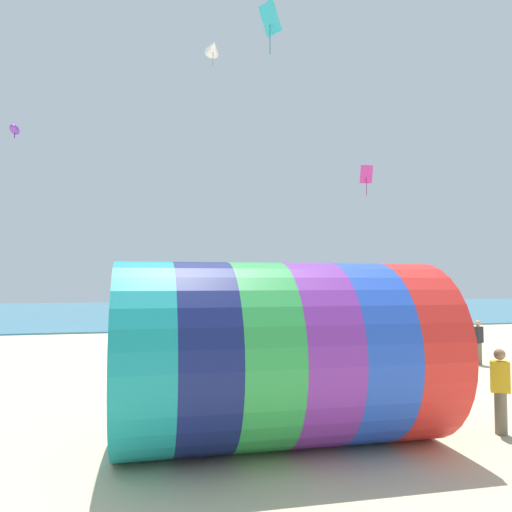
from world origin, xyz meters
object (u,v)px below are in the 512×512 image
at_px(kite_purple_parafoil, 15,130).
at_px(bystander_far_left, 478,342).
at_px(kite_magenta_diamond, 366,175).
at_px(kite_white_delta, 213,48).
at_px(giant_inflatable_tube, 281,353).
at_px(kite_handler, 500,390).
at_px(bystander_near_water, 385,336).
at_px(kite_cyan_diamond, 270,19).
at_px(bystander_mid_beach, 397,328).

relative_size(kite_purple_parafoil, bystander_far_left, 0.77).
distance_m(kite_magenta_diamond, kite_white_delta, 10.83).
distance_m(giant_inflatable_tube, kite_handler, 4.64).
height_order(kite_purple_parafoil, bystander_near_water, kite_purple_parafoil).
relative_size(kite_cyan_diamond, bystander_mid_beach, 1.01).
height_order(kite_magenta_diamond, bystander_near_water, kite_magenta_diamond).
xyz_separation_m(kite_handler, kite_white_delta, (-4.61, 9.52, 11.07)).
bearing_deg(kite_white_delta, bystander_mid_beach, 17.53).
height_order(kite_handler, kite_white_delta, kite_white_delta).
bearing_deg(bystander_near_water, kite_magenta_diamond, 72.99).
relative_size(kite_magenta_diamond, kite_white_delta, 1.43).
bearing_deg(kite_purple_parafoil, giant_inflatable_tube, -62.23).
bearing_deg(kite_handler, kite_cyan_diamond, 110.33).
relative_size(giant_inflatable_tube, kite_cyan_diamond, 3.47).
height_order(kite_white_delta, bystander_far_left, kite_white_delta).
height_order(kite_cyan_diamond, bystander_near_water, kite_cyan_diamond).
xyz_separation_m(kite_cyan_diamond, kite_purple_parafoil, (-10.39, 9.17, -1.90)).
xyz_separation_m(kite_handler, bystander_mid_beach, (4.44, 12.38, 0.02)).
bearing_deg(kite_cyan_diamond, giant_inflatable_tube, -103.00).
bearing_deg(kite_handler, bystander_far_left, 55.75).
bearing_deg(kite_handler, giant_inflatable_tube, 175.68).
xyz_separation_m(kite_handler, bystander_near_water, (2.78, 10.29, -0.11)).
relative_size(kite_handler, bystander_mid_beach, 0.98).
xyz_separation_m(kite_cyan_diamond, bystander_far_left, (7.89, -0.29, -11.47)).
bearing_deg(bystander_far_left, kite_purple_parafoil, 152.66).
xyz_separation_m(kite_handler, bystander_far_left, (5.04, 7.41, -0.05)).
bearing_deg(bystander_near_water, kite_handler, -105.12).
xyz_separation_m(kite_magenta_diamond, kite_white_delta, (-8.80, -5.37, 3.34)).
distance_m(kite_white_delta, bystander_near_water, 13.42).
height_order(giant_inflatable_tube, kite_handler, giant_inflatable_tube).
distance_m(giant_inflatable_tube, bystander_far_left, 11.94).
distance_m(kite_purple_parafoil, kite_white_delta, 11.43).
distance_m(giant_inflatable_tube, kite_white_delta, 13.74).
xyz_separation_m(giant_inflatable_tube, bystander_far_left, (9.59, 7.06, -0.90)).
bearing_deg(kite_purple_parafoil, bystander_mid_beach, -14.21).
distance_m(kite_handler, bystander_mid_beach, 13.15).
xyz_separation_m(kite_magenta_diamond, bystander_mid_beach, (0.26, -2.51, -7.71)).
relative_size(giant_inflatable_tube, bystander_far_left, 3.76).
bearing_deg(kite_magenta_diamond, kite_handler, -105.71).
bearing_deg(bystander_far_left, kite_cyan_diamond, 177.93).
bearing_deg(giant_inflatable_tube, kite_handler, -4.32).
bearing_deg(kite_purple_parafoil, kite_white_delta, -40.38).
distance_m(kite_handler, kite_cyan_diamond, 14.06).
bearing_deg(kite_handler, kite_white_delta, 115.85).
xyz_separation_m(kite_cyan_diamond, kite_white_delta, (-1.76, 1.83, -0.35)).
relative_size(kite_purple_parafoil, bystander_near_water, 0.81).
bearing_deg(bystander_near_water, kite_white_delta, -174.07).
xyz_separation_m(kite_purple_parafoil, kite_white_delta, (8.63, -7.34, 1.55)).
relative_size(kite_cyan_diamond, kite_purple_parafoil, 1.41).
bearing_deg(kite_cyan_diamond, bystander_mid_beach, 32.74).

